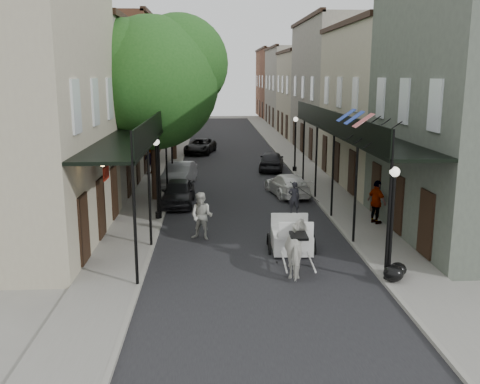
{
  "coord_description": "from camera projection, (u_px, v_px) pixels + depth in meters",
  "views": [
    {
      "loc": [
        -1.58,
        -18.1,
        6.63
      ],
      "look_at": [
        -0.38,
        4.72,
        1.6
      ],
      "focal_mm": 40.0,
      "sensor_mm": 36.0,
      "label": 1
    }
  ],
  "objects": [
    {
      "name": "pedestrian_sidewalk_left",
      "position": [
        149.0,
        159.0,
        35.71
      ],
      "size": [
        1.42,
        1.35,
        1.93
      ],
      "primitive_type": "imported",
      "rotation": [
        0.0,
        0.0,
        3.83
      ],
      "color": "gray",
      "rests_on": "sidewalk_left"
    },
    {
      "name": "sidewalk_right",
      "position": [
        303.0,
        167.0,
        38.91
      ],
      "size": [
        2.2,
        90.0,
        0.12
      ],
      "primitive_type": "cube",
      "color": "gray",
      "rests_on": "ground"
    },
    {
      "name": "gallery_left",
      "position": [
        143.0,
        131.0,
        24.85
      ],
      "size": [
        2.2,
        18.05,
        4.88
      ],
      "color": "black",
      "rests_on": "sidewalk_left"
    },
    {
      "name": "lamppost_right_near",
      "position": [
        392.0,
        222.0,
        16.98
      ],
      "size": [
        0.32,
        0.32,
        3.71
      ],
      "color": "black",
      "rests_on": "sidewalk_right"
    },
    {
      "name": "car_left_near",
      "position": [
        178.0,
        192.0,
        27.62
      ],
      "size": [
        1.7,
        3.99,
        1.35
      ],
      "primitive_type": "imported",
      "rotation": [
        0.0,
        0.0,
        -0.03
      ],
      "color": "black",
      "rests_on": "ground"
    },
    {
      "name": "trash_bags",
      "position": [
        395.0,
        272.0,
        17.33
      ],
      "size": [
        0.9,
        1.05,
        0.55
      ],
      "color": "black",
      "rests_on": "sidewalk_right"
    },
    {
      "name": "sidewalk_left",
      "position": [
        165.0,
        168.0,
        38.4
      ],
      "size": [
        2.2,
        90.0,
        0.12
      ],
      "primitive_type": "cube",
      "color": "gray",
      "rests_on": "ground"
    },
    {
      "name": "lamppost_left",
      "position": [
        157.0,
        177.0,
        24.36
      ],
      "size": [
        0.32,
        0.32,
        3.71
      ],
      "color": "black",
      "rests_on": "sidewalk_left"
    },
    {
      "name": "pedestrian_walking",
      "position": [
        202.0,
        216.0,
        21.77
      ],
      "size": [
        1.17,
        1.05,
        1.97
      ],
      "primitive_type": "imported",
      "rotation": [
        0.0,
        0.0,
        -0.37
      ],
      "color": "beige",
      "rests_on": "ground"
    },
    {
      "name": "gallery_right",
      "position": [
        346.0,
        130.0,
        25.34
      ],
      "size": [
        2.2,
        18.05,
        4.88
      ],
      "color": "black",
      "rests_on": "sidewalk_right"
    },
    {
      "name": "pedestrian_sidewalk_right",
      "position": [
        377.0,
        202.0,
        23.71
      ],
      "size": [
        0.9,
        1.24,
        1.96
      ],
      "primitive_type": "imported",
      "rotation": [
        0.0,
        0.0,
        1.98
      ],
      "color": "gray",
      "rests_on": "sidewalk_right"
    },
    {
      "name": "lamppost_right_far",
      "position": [
        295.0,
        143.0,
        36.49
      ],
      "size": [
        0.32,
        0.32,
        3.71
      ],
      "color": "black",
      "rests_on": "sidewalk_right"
    },
    {
      "name": "car_right_near",
      "position": [
        287.0,
        185.0,
        29.84
      ],
      "size": [
        2.39,
        4.45,
        1.23
      ],
      "primitive_type": "imported",
      "rotation": [
        0.0,
        0.0,
        3.31
      ],
      "color": "white",
      "rests_on": "ground"
    },
    {
      "name": "ground",
      "position": [
        257.0,
        264.0,
        19.16
      ],
      "size": [
        140.0,
        140.0,
        0.0
      ],
      "primitive_type": "plane",
      "color": "gray",
      "rests_on": "ground"
    },
    {
      "name": "car_left_mid",
      "position": [
        179.0,
        174.0,
        32.48
      ],
      "size": [
        2.09,
        4.46,
        1.41
      ],
      "primitive_type": "imported",
      "rotation": [
        0.0,
        0.0,
        -0.14
      ],
      "color": "#A6A5AB",
      "rests_on": "ground"
    },
    {
      "name": "car_right_far",
      "position": [
        272.0,
        161.0,
        37.68
      ],
      "size": [
        2.25,
        4.28,
        1.39
      ],
      "primitive_type": "imported",
      "rotation": [
        0.0,
        0.0,
        2.99
      ],
      "color": "black",
      "rests_on": "ground"
    },
    {
      "name": "car_left_far",
      "position": [
        200.0,
        146.0,
        45.79
      ],
      "size": [
        2.99,
        4.91,
        1.27
      ],
      "primitive_type": "imported",
      "rotation": [
        0.0,
        0.0,
        -0.2
      ],
      "color": "black",
      "rests_on": "ground"
    },
    {
      "name": "building_row_left",
      "position": [
        131.0,
        91.0,
        46.85
      ],
      "size": [
        5.0,
        80.0,
        10.5
      ],
      "primitive_type": "cube",
      "color": "#ABA488",
      "rests_on": "ground"
    },
    {
      "name": "horse",
      "position": [
        299.0,
        249.0,
        18.07
      ],
      "size": [
        1.01,
        2.07,
        1.72
      ],
      "primitive_type": "imported",
      "rotation": [
        0.0,
        0.0,
        3.1
      ],
      "color": "silver",
      "rests_on": "ground"
    },
    {
      "name": "tree_far",
      "position": [
        177.0,
        85.0,
        41.27
      ],
      "size": [
        6.45,
        6.0,
        8.61
      ],
      "color": "#382619",
      "rests_on": "sidewalk_left"
    },
    {
      "name": "tree_near",
      "position": [
        160.0,
        77.0,
        27.48
      ],
      "size": [
        7.31,
        6.8,
        9.63
      ],
      "color": "#382619",
      "rests_on": "sidewalk_left"
    },
    {
      "name": "carriage",
      "position": [
        291.0,
        221.0,
        20.63
      ],
      "size": [
        1.85,
        2.59,
        2.87
      ],
      "rotation": [
        0.0,
        0.0,
        -0.04
      ],
      "color": "black",
      "rests_on": "ground"
    },
    {
      "name": "road",
      "position": [
        234.0,
        168.0,
        38.67
      ],
      "size": [
        8.0,
        90.0,
        0.01
      ],
      "primitive_type": "cube",
      "color": "black",
      "rests_on": "ground"
    },
    {
      "name": "building_row_right",
      "position": [
        325.0,
        90.0,
        47.73
      ],
      "size": [
        5.0,
        80.0,
        10.5
      ],
      "primitive_type": "cube",
      "color": "gray",
      "rests_on": "ground"
    }
  ]
}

